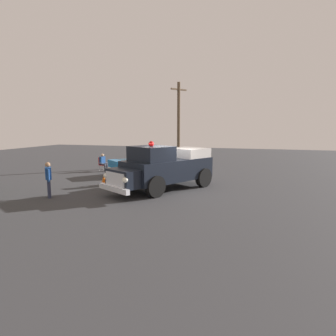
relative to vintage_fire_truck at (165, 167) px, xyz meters
name	(u,v)px	position (x,y,z in m)	size (l,w,h in m)	color
ground_plane	(172,190)	(-0.05, 0.40, -1.20)	(60.00, 60.00, 0.00)	#333335
vintage_fire_truck	(165,167)	(0.00, 0.00, 0.00)	(6.24, 4.84, 2.59)	black
classic_hot_rod	(141,163)	(-4.20, -3.08, -0.45)	(4.55, 4.19, 1.46)	black
lawn_chair_near_truck	(102,163)	(-4.70, -6.39, -0.61)	(0.62, 0.62, 1.02)	#B7BABF
lawn_chair_by_car	(113,175)	(-0.18, -3.13, -0.61)	(0.62, 0.62, 1.02)	#B7BABF
spectator_seated	(103,162)	(-4.65, -6.26, -0.50)	(0.52, 0.62, 1.29)	#383842
spectator_standing	(48,177)	(3.33, -4.62, -0.23)	(0.55, 0.49, 1.68)	#2D334C
utility_pole	(179,123)	(-9.60, -1.83, 2.41)	(1.51, 1.00, 6.92)	brown
traffic_cone	(104,179)	(-0.13, -3.69, -0.89)	(0.40, 0.40, 0.64)	orange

